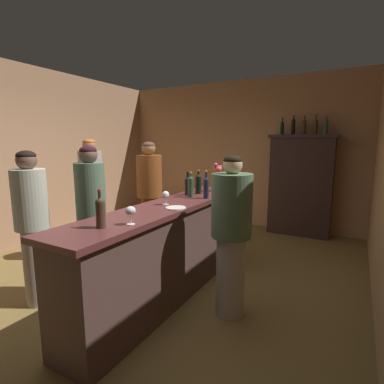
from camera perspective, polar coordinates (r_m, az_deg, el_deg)
floor at (r=3.71m, az=-10.63°, el=-16.90°), size 8.14×8.14×0.00m
wall_back at (r=6.12m, az=8.57°, el=7.35°), size 4.95×0.12×2.84m
wall_left at (r=5.29m, az=-32.33°, el=5.68°), size 0.12×6.38×2.84m
bar_counter at (r=3.21m, az=-4.78°, el=-11.21°), size 0.55×2.73×1.00m
display_cabinet at (r=5.56m, az=20.23°, el=1.52°), size 1.13×0.36×1.78m
wine_bottle_riesling at (r=3.39m, az=2.73°, el=1.09°), size 0.06×0.06×0.32m
wine_bottle_chardonnay at (r=2.31m, az=-17.30°, el=-3.57°), size 0.07×0.07×0.29m
wine_bottle_rose at (r=3.47m, az=-0.28°, el=1.25°), size 0.07×0.07×0.30m
wine_bottle_merlot at (r=3.61m, az=-0.81°, el=1.40°), size 0.08×0.08×0.29m
wine_bottle_pinot at (r=3.71m, az=1.26°, el=1.76°), size 0.08×0.08×0.30m
wine_glass_front at (r=3.06m, az=-5.12°, el=-0.66°), size 0.07×0.07×0.14m
wine_glass_mid at (r=2.35m, az=-11.80°, el=-3.69°), size 0.08×0.08×0.15m
flower_arrangement at (r=3.91m, az=4.94°, el=2.91°), size 0.14×0.14×0.38m
cheese_plate at (r=2.89m, az=-3.15°, el=-3.07°), size 0.20×0.20×0.01m
display_bottle_left at (r=5.58m, az=17.03°, el=11.83°), size 0.06×0.06×0.31m
display_bottle_midleft at (r=5.55m, az=18.99°, el=11.99°), size 0.07×0.07×0.33m
display_bottle_center at (r=5.52m, az=20.84°, el=11.80°), size 0.08×0.08×0.33m
display_bottle_midright at (r=5.49m, az=22.79°, el=11.71°), size 0.07×0.07×0.33m
display_bottle_right at (r=5.48m, az=24.45°, el=11.61°), size 0.07×0.07×0.31m
patron_in_navy at (r=4.51m, az=-8.19°, el=0.03°), size 0.38×0.38×1.65m
patron_in_grey at (r=3.33m, az=-28.53°, el=-5.05°), size 0.32×0.32×1.57m
patron_redhead at (r=4.40m, az=-18.79°, el=-0.20°), size 0.32×0.32×1.69m
patron_tall at (r=3.28m, az=-18.82°, el=-4.14°), size 0.30×0.30×1.61m
bartender at (r=2.79m, az=7.58°, el=-7.47°), size 0.37×0.37×1.53m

